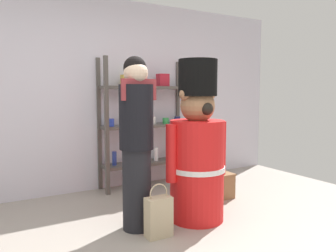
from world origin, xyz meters
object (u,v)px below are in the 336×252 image
merchandise_shelf (146,123)px  shopping_bag (159,216)px  teddy_bear_guard (197,152)px  person_shopper (136,139)px  display_crate (215,185)px

merchandise_shelf → shopping_bag: merchandise_shelf is taller
merchandise_shelf → shopping_bag: bearing=-113.1°
merchandise_shelf → teddy_bear_guard: (-0.13, -1.44, -0.18)m
person_shopper → display_crate: person_shopper is taller
teddy_bear_guard → display_crate: (0.62, 0.48, -0.56)m
person_shopper → display_crate: bearing=16.9°
merchandise_shelf → shopping_bag: (-0.69, -1.61, -0.71)m
teddy_bear_guard → display_crate: size_ratio=4.10×
teddy_bear_guard → person_shopper: person_shopper is taller
merchandise_shelf → display_crate: 1.31m
person_shopper → teddy_bear_guard: bearing=-8.2°
shopping_bag → display_crate: shopping_bag is taller
merchandise_shelf → teddy_bear_guard: 1.45m
merchandise_shelf → person_shopper: size_ratio=1.07×
merchandise_shelf → person_shopper: (-0.78, -1.34, -0.02)m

